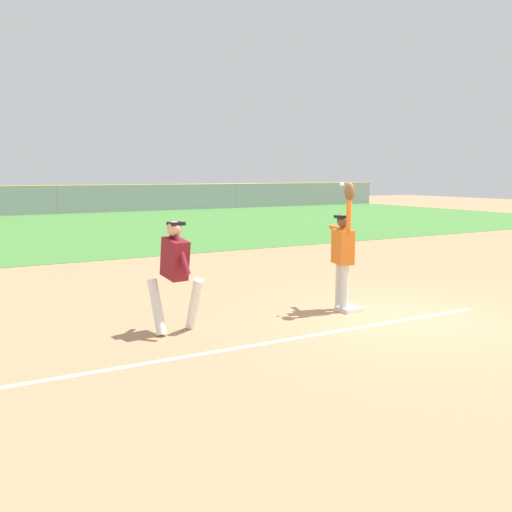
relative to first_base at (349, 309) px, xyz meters
name	(u,v)px	position (x,y,z in m)	size (l,w,h in m)	color
ground_plane	(395,317)	(0.39, -0.75, -0.04)	(82.61, 82.61, 0.00)	tan
outfield_grass	(102,227)	(0.39, 18.03, -0.04)	(48.89, 19.87, 0.01)	#478438
chalk_foul_line	(151,362)	(-4.00, -0.90, -0.04)	(12.00, 0.10, 0.01)	white
first_base	(349,309)	(0.00, 0.00, 0.00)	(0.38, 0.38, 0.08)	white
fielder	(343,249)	(-0.10, 0.08, 1.08)	(0.36, 0.89, 2.28)	silver
runner	(175,269)	(-3.18, 0.26, 0.96)	(0.78, 0.85, 1.72)	white
baseball	(342,184)	(-0.15, 0.10, 2.20)	(0.07, 0.07, 0.07)	white
outfield_fence	(58,200)	(0.39, 27.96, 0.83)	(48.97, 0.08, 1.74)	#93999E
parked_car_blue	(72,201)	(1.76, 30.43, 0.63)	(4.43, 2.18, 1.25)	#23389E
parked_car_tan	(151,199)	(7.13, 30.39, 0.63)	(4.46, 2.24, 1.25)	tan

